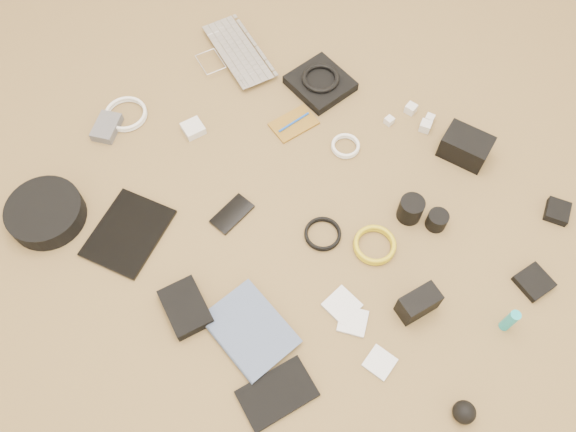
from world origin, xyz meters
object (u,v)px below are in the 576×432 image
Objects in this scene: paperback at (224,351)px; laptop at (227,58)px; tablet at (128,233)px; headphone_case at (46,213)px; phone at (232,214)px; dslr_camera at (466,147)px.

laptop is at bearing 52.38° from paperback.
headphone_case reaches higher than tablet.
tablet is 1.10× the size of headphone_case.
phone is (0.20, 0.23, -0.00)m from tablet.
headphone_case is 0.97× the size of paperback.
dslr_camera is 0.65× the size of headphone_case.
laptop is at bearing -175.95° from dslr_camera.
laptop is 1.38× the size of tablet.
headphone_case is at bearing -167.98° from tablet.
paperback is at bearing -107.20° from dslr_camera.
laptop reaches higher than tablet.
dslr_camera is 0.95m from paperback.
tablet is at bearing 90.50° from paperback.
headphone_case is 0.67m from paperback.
phone is 0.54m from headphone_case.
dslr_camera is at bearing 0.99° from paperback.
tablet is at bearing -133.02° from dslr_camera.
paperback is at bearing -26.00° from laptop.
tablet and phone have the same top height.
phone is at bearing 49.74° from paperback.
paperback reaches higher than tablet.
phone is at bearing -24.24° from laptop.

